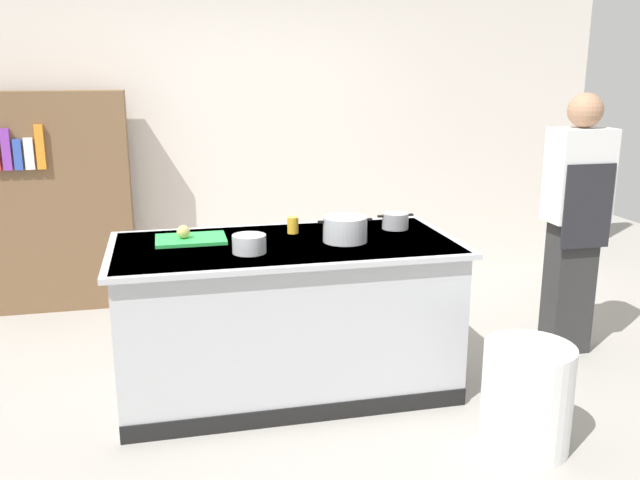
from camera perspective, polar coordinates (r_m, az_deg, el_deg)
ground_plane at (r=4.21m, az=-2.77°, el=-12.13°), size 10.00×10.00×0.00m
back_wall at (r=5.86m, az=-6.68°, el=10.59°), size 6.40×0.12×3.00m
counter_island at (r=4.03m, az=-2.84°, el=-6.21°), size 1.98×0.98×0.90m
cutting_board at (r=3.99m, az=-10.77°, el=0.06°), size 0.40×0.28×0.02m
onion at (r=3.97m, az=-11.38°, el=0.68°), size 0.08×0.08×0.08m
stock_pot at (r=3.90m, az=2.12°, el=0.92°), size 0.32×0.25×0.14m
sauce_pan at (r=4.24m, az=6.33°, el=1.61°), size 0.23×0.16×0.10m
mixing_bowl at (r=3.69m, az=-5.96°, el=-0.32°), size 0.18×0.18×0.10m
juice_cup at (r=4.10m, az=-2.29°, el=1.26°), size 0.07×0.07×0.10m
trash_bin at (r=3.64m, az=16.92°, el=-12.47°), size 0.45×0.45×0.55m
person_chef at (r=4.73m, az=20.61°, el=1.66°), size 0.38×0.25×1.72m
bookshelf at (r=5.67m, az=-21.09°, el=2.98°), size 1.10×0.31×1.70m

